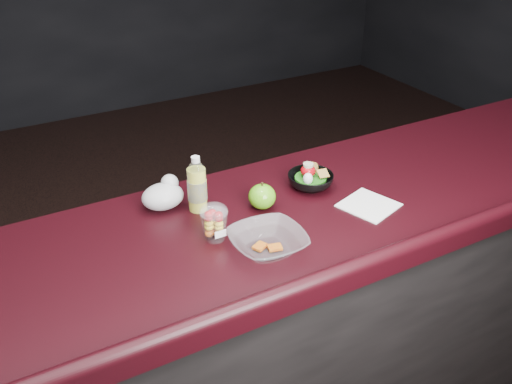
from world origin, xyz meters
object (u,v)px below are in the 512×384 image
Objects in this scene: lemonade_bottle at (197,188)px; fruit_cup at (214,222)px; takeout_bowl at (268,242)px; snack_bowl at (310,180)px; green_apple at (262,197)px.

fruit_cup is (-0.03, -0.18, -0.02)m from lemonade_bottle.
lemonade_bottle reaches higher than takeout_bowl.
takeout_bowl is (0.11, -0.12, -0.03)m from fruit_cup.
lemonade_bottle is 0.32m from takeout_bowl.
snack_bowl is 0.70× the size of takeout_bowl.
lemonade_bottle is 0.21m from green_apple.
green_apple is at bearing -26.14° from lemonade_bottle.
snack_bowl is (0.39, -0.05, -0.05)m from lemonade_bottle.
fruit_cup is 0.44m from snack_bowl.
green_apple is at bearing 22.51° from fruit_cup.
snack_bowl is 0.40m from takeout_bowl.
green_apple is 0.21m from snack_bowl.
green_apple is 0.41× the size of takeout_bowl.
takeout_bowl is (-0.31, -0.25, -0.00)m from snack_bowl.
fruit_cup is at bearing -157.49° from green_apple.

